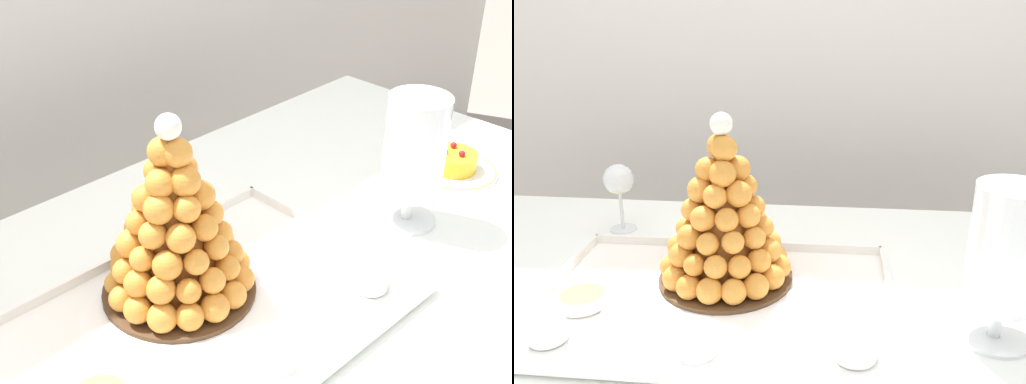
% 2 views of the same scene
% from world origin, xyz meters
% --- Properties ---
extents(backdrop_wall, '(4.80, 0.10, 2.50)m').
position_xyz_m(backdrop_wall, '(0.00, 0.96, 1.25)').
color(backdrop_wall, silver).
rests_on(backdrop_wall, ground_plane).
extents(buffet_table, '(1.67, 0.98, 0.77)m').
position_xyz_m(buffet_table, '(0.00, 0.00, 0.69)').
color(buffet_table, brown).
rests_on(buffet_table, ground_plane).
extents(serving_tray, '(0.62, 0.43, 0.02)m').
position_xyz_m(serving_tray, '(-0.12, -0.00, 0.78)').
color(serving_tray, white).
rests_on(serving_tray, buffet_table).
extents(croquembouche, '(0.25, 0.25, 0.32)m').
position_xyz_m(croquembouche, '(-0.12, 0.07, 0.90)').
color(croquembouche, '#4C331E').
rests_on(croquembouche, serving_tray).
extents(dessert_cup_left, '(0.06, 0.06, 0.05)m').
position_xyz_m(dessert_cup_left, '(-0.36, -0.14, 0.80)').
color(dessert_cup_left, silver).
rests_on(dessert_cup_left, serving_tray).
extents(dessert_cup_mid_left, '(0.06, 0.06, 0.05)m').
position_xyz_m(dessert_cup_mid_left, '(-0.12, -0.15, 0.80)').
color(dessert_cup_mid_left, silver).
rests_on(dessert_cup_mid_left, serving_tray).
extents(dessert_cup_centre, '(0.06, 0.06, 0.05)m').
position_xyz_m(dessert_cup_centre, '(0.11, -0.13, 0.80)').
color(dessert_cup_centre, silver).
rests_on(dessert_cup_centre, serving_tray).
extents(creme_brulee_ramekin, '(0.08, 0.08, 0.02)m').
position_xyz_m(creme_brulee_ramekin, '(-0.35, -0.04, 0.79)').
color(creme_brulee_ramekin, white).
rests_on(creme_brulee_ramekin, serving_tray).
extents(macaron_goblet, '(0.11, 0.11, 0.25)m').
position_xyz_m(macaron_goblet, '(0.33, -0.06, 0.92)').
color(macaron_goblet, white).
rests_on(macaron_goblet, buffet_table).
extents(wine_glass, '(0.07, 0.07, 0.16)m').
position_xyz_m(wine_glass, '(-0.40, 0.29, 0.89)').
color(wine_glass, silver).
rests_on(wine_glass, buffet_table).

